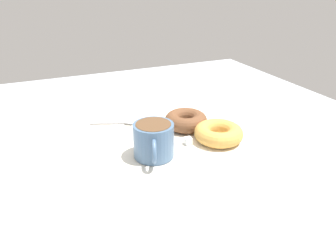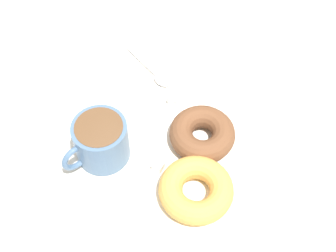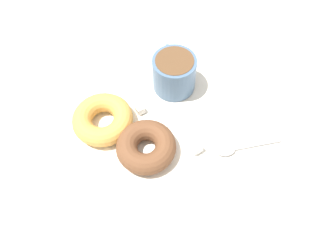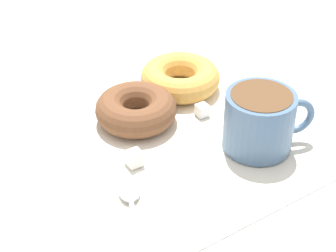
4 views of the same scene
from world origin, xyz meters
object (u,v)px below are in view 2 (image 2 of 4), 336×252
spoon (156,75)px  sugar_cube (158,166)px  sugar_cube_extra (174,99)px  coffee_cup (100,141)px  donut_near_cup (196,190)px  donut_far (202,134)px

spoon → sugar_cube: size_ratio=7.84×
sugar_cube_extra → sugar_cube: bearing=18.7°
coffee_cup → donut_near_cup: (-0.88, 16.65, -2.07)cm
donut_far → sugar_cube: bearing=-22.9°
donut_far → coffee_cup: bearing=-50.9°
donut_near_cup → sugar_cube: 7.55cm
spoon → donut_near_cup: bearing=44.6°
donut_near_cup → spoon: (-17.89, -17.64, -1.45)cm
donut_far → spoon: (-8.40, -13.76, -1.52)cm
spoon → sugar_cube_extra: sugar_cube_extra is taller
sugar_cube_extra → donut_far: bearing=59.3°
sugar_cube → sugar_cube_extra: sugar_cube_extra is taller
coffee_cup → spoon: (-18.77, -0.99, -3.52)cm
spoon → sugar_cube_extra: bearing=57.6°
coffee_cup → donut_far: (-10.37, 12.77, -1.99)cm
coffee_cup → sugar_cube: bearing=102.7°
coffee_cup → donut_near_cup: size_ratio=0.99×
coffee_cup → sugar_cube: size_ratio=7.23×
coffee_cup → donut_near_cup: coffee_cup is taller
coffee_cup → sugar_cube_extra: 16.10cm
sugar_cube → coffee_cup: bearing=-77.3°
donut_near_cup → donut_far: bearing=-157.8°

